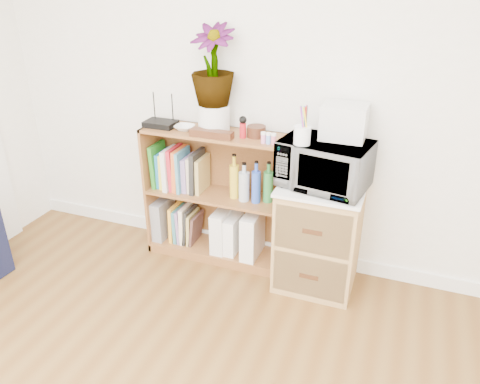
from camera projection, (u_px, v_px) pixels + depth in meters
The scene contains 21 objects.
skirting_board at pixel (268, 248), 3.47m from camera, with size 4.00×0.02×0.10m, color white.
bookshelf at pixel (216, 197), 3.27m from camera, with size 1.00×0.30×0.95m, color brown.
wicker_unit at pixel (318, 237), 3.03m from camera, with size 0.50×0.45×0.70m, color #9E7542.
microwave at pixel (324, 164), 2.79m from camera, with size 0.52×0.35×0.29m, color white.
pen_cup at pixel (302, 135), 2.67m from camera, with size 0.10×0.10×0.11m, color white.
small_appliance at pixel (344, 122), 2.74m from camera, with size 0.26×0.22×0.20m, color silver.
router at pixel (161, 124), 3.17m from camera, with size 0.21×0.14×0.04m, color black.
white_bowl at pixel (185, 128), 3.10m from camera, with size 0.13×0.13×0.03m, color silver.
plant_pot at pixel (214, 118), 3.05m from camera, with size 0.21×0.21×0.18m, color silver.
potted_plant at pixel (213, 65), 2.90m from camera, with size 0.28×0.28×0.50m, color #356829.
trinket_box at pixel (212, 134), 2.97m from camera, with size 0.28×0.07×0.05m, color #3B1C10.
kokeshi_doll at pixel (243, 130), 2.95m from camera, with size 0.04×0.04×0.10m, color #A5141B.
wooden_bowl at pixel (256, 131), 2.97m from camera, with size 0.12×0.12×0.07m, color #32190D.
paint_jars at pixel (268, 139), 2.85m from camera, with size 0.11×0.04×0.05m, color pink.
file_box at pixel (163, 218), 3.53m from camera, with size 0.09×0.24×0.30m, color gray.
magazine_holder_left at pixel (222, 230), 3.36m from camera, with size 0.10×0.24×0.31m, color silver.
magazine_holder_mid at pixel (233, 234), 3.34m from camera, with size 0.09×0.22×0.27m, color white.
magazine_holder_right at pixel (253, 234), 3.28m from camera, with size 0.10×0.26×0.33m, color white.
cookbooks at pixel (179, 170), 3.29m from camera, with size 0.38×0.20×0.31m.
liquor_bottles at pixel (251, 181), 3.12m from camera, with size 0.30×0.07×0.30m.
lower_books at pixel (185, 224), 3.47m from camera, with size 0.21×0.19×0.29m.
Camera 1 is at (0.84, -0.59, 1.93)m, focal length 35.00 mm.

